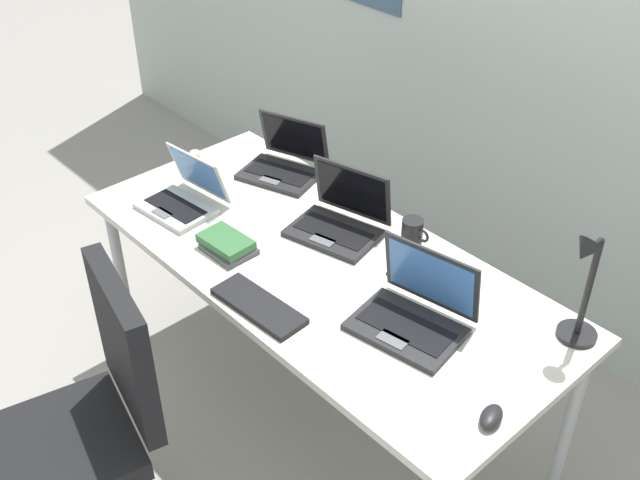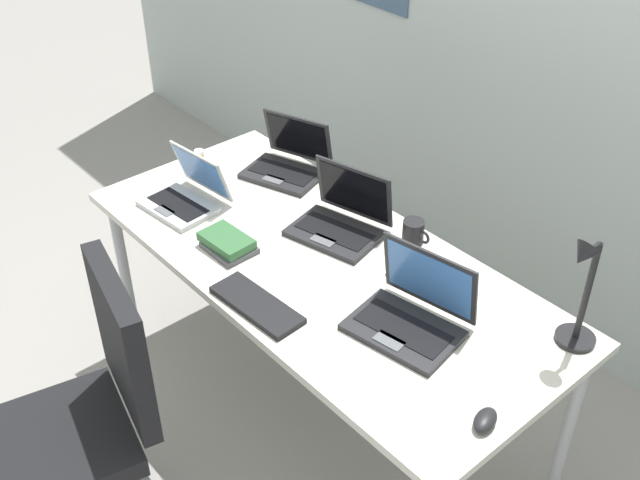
{
  "view_description": "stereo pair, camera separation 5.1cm",
  "coord_description": "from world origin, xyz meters",
  "px_view_note": "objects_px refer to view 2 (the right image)",
  "views": [
    {
      "loc": [
        1.54,
        -1.4,
        2.31
      ],
      "look_at": [
        0.0,
        0.0,
        0.82
      ],
      "focal_mm": 43.02,
      "sensor_mm": 36.0,
      "label": 1
    },
    {
      "loc": [
        1.57,
        -1.36,
        2.31
      ],
      "look_at": [
        0.0,
        0.0,
        0.82
      ],
      "focal_mm": 43.02,
      "sensor_mm": 36.0,
      "label": 2
    }
  ],
  "objects_px": {
    "laptop_front_left": "(185,196)",
    "laptop_front_right": "(411,314)",
    "laptop_mid_desk": "(287,163)",
    "book_stack": "(228,243)",
    "office_chair": "(85,438)",
    "laptop_back_left": "(340,220)",
    "desk_lamp": "(581,294)",
    "computer_mouse": "(485,420)",
    "cell_phone": "(405,269)",
    "pill_bottle": "(200,159)",
    "coffee_mug": "(414,232)",
    "external_keyboard": "(257,305)"
  },
  "relations": [
    {
      "from": "laptop_front_left",
      "to": "laptop_front_right",
      "type": "bearing_deg",
      "value": 7.97
    },
    {
      "from": "laptop_front_left",
      "to": "laptop_mid_desk",
      "type": "relative_size",
      "value": 0.82
    },
    {
      "from": "laptop_mid_desk",
      "to": "book_stack",
      "type": "bearing_deg",
      "value": -60.79
    },
    {
      "from": "laptop_front_right",
      "to": "office_chair",
      "type": "height_order",
      "value": "laptop_front_right"
    },
    {
      "from": "laptop_front_right",
      "to": "laptop_back_left",
      "type": "bearing_deg",
      "value": 160.75
    },
    {
      "from": "laptop_mid_desk",
      "to": "book_stack",
      "type": "distance_m",
      "value": 0.56
    },
    {
      "from": "desk_lamp",
      "to": "laptop_front_left",
      "type": "relative_size",
      "value": 1.34
    },
    {
      "from": "laptop_front_left",
      "to": "office_chair",
      "type": "xyz_separation_m",
      "value": [
        0.46,
        -0.72,
        -0.38
      ]
    },
    {
      "from": "desk_lamp",
      "to": "computer_mouse",
      "type": "distance_m",
      "value": 0.46
    },
    {
      "from": "laptop_mid_desk",
      "to": "cell_phone",
      "type": "distance_m",
      "value": 0.76
    },
    {
      "from": "laptop_back_left",
      "to": "pill_bottle",
      "type": "relative_size",
      "value": 4.55
    },
    {
      "from": "laptop_back_left",
      "to": "pill_bottle",
      "type": "distance_m",
      "value": 0.72
    },
    {
      "from": "laptop_front_left",
      "to": "book_stack",
      "type": "distance_m",
      "value": 0.34
    },
    {
      "from": "laptop_mid_desk",
      "to": "office_chair",
      "type": "distance_m",
      "value": 1.28
    },
    {
      "from": "office_chair",
      "to": "coffee_mug",
      "type": "bearing_deg",
      "value": 77.52
    },
    {
      "from": "cell_phone",
      "to": "office_chair",
      "type": "xyz_separation_m",
      "value": [
        -0.35,
        -1.05,
        -0.35
      ]
    },
    {
      "from": "laptop_front_left",
      "to": "external_keyboard",
      "type": "height_order",
      "value": "laptop_front_left"
    },
    {
      "from": "coffee_mug",
      "to": "desk_lamp",
      "type": "bearing_deg",
      "value": -2.86
    },
    {
      "from": "cell_phone",
      "to": "computer_mouse",
      "type": "bearing_deg",
      "value": -36.79
    },
    {
      "from": "desk_lamp",
      "to": "office_chair",
      "type": "xyz_separation_m",
      "value": [
        -0.92,
        -1.15,
        -0.54
      ]
    },
    {
      "from": "laptop_front_left",
      "to": "computer_mouse",
      "type": "height_order",
      "value": "laptop_front_left"
    },
    {
      "from": "external_keyboard",
      "to": "cell_phone",
      "type": "bearing_deg",
      "value": 66.89
    },
    {
      "from": "desk_lamp",
      "to": "external_keyboard",
      "type": "distance_m",
      "value": 0.97
    },
    {
      "from": "laptop_front_left",
      "to": "laptop_front_right",
      "type": "height_order",
      "value": "laptop_front_right"
    },
    {
      "from": "laptop_front_right",
      "to": "computer_mouse",
      "type": "xyz_separation_m",
      "value": [
        0.4,
        -0.13,
        -0.03
      ]
    },
    {
      "from": "coffee_mug",
      "to": "office_chair",
      "type": "height_order",
      "value": "office_chair"
    },
    {
      "from": "laptop_front_left",
      "to": "office_chair",
      "type": "bearing_deg",
      "value": -57.12
    },
    {
      "from": "cell_phone",
      "to": "coffee_mug",
      "type": "distance_m",
      "value": 0.17
    },
    {
      "from": "laptop_back_left",
      "to": "office_chair",
      "type": "relative_size",
      "value": 0.37
    },
    {
      "from": "cell_phone",
      "to": "office_chair",
      "type": "distance_m",
      "value": 1.16
    },
    {
      "from": "laptop_front_right",
      "to": "office_chair",
      "type": "xyz_separation_m",
      "value": [
        -0.56,
        -0.86,
        -0.39
      ]
    },
    {
      "from": "laptop_mid_desk",
      "to": "external_keyboard",
      "type": "relative_size",
      "value": 1.1
    },
    {
      "from": "laptop_front_right",
      "to": "book_stack",
      "type": "relative_size",
      "value": 1.9
    },
    {
      "from": "desk_lamp",
      "to": "book_stack",
      "type": "distance_m",
      "value": 1.17
    },
    {
      "from": "cell_phone",
      "to": "book_stack",
      "type": "height_order",
      "value": "book_stack"
    },
    {
      "from": "laptop_front_right",
      "to": "office_chair",
      "type": "distance_m",
      "value": 1.1
    },
    {
      "from": "coffee_mug",
      "to": "book_stack",
      "type": "bearing_deg",
      "value": -127.34
    },
    {
      "from": "book_stack",
      "to": "laptop_front_right",
      "type": "bearing_deg",
      "value": 15.38
    },
    {
      "from": "cell_phone",
      "to": "pill_bottle",
      "type": "height_order",
      "value": "pill_bottle"
    },
    {
      "from": "office_chair",
      "to": "external_keyboard",
      "type": "bearing_deg",
      "value": 72.15
    },
    {
      "from": "external_keyboard",
      "to": "office_chair",
      "type": "xyz_separation_m",
      "value": [
        -0.18,
        -0.56,
        -0.35
      ]
    },
    {
      "from": "desk_lamp",
      "to": "laptop_front_left",
      "type": "xyz_separation_m",
      "value": [
        -1.38,
        -0.43,
        -0.16
      ]
    },
    {
      "from": "laptop_front_right",
      "to": "book_stack",
      "type": "xyz_separation_m",
      "value": [
        -0.69,
        -0.19,
        -0.02
      ]
    },
    {
      "from": "computer_mouse",
      "to": "pill_bottle",
      "type": "relative_size",
      "value": 1.22
    },
    {
      "from": "laptop_back_left",
      "to": "coffee_mug",
      "type": "relative_size",
      "value": 3.18
    },
    {
      "from": "cell_phone",
      "to": "desk_lamp",
      "type": "bearing_deg",
      "value": 1.68
    },
    {
      "from": "desk_lamp",
      "to": "office_chair",
      "type": "bearing_deg",
      "value": -128.67
    },
    {
      "from": "book_stack",
      "to": "laptop_back_left",
      "type": "bearing_deg",
      "value": 65.05
    },
    {
      "from": "laptop_front_right",
      "to": "external_keyboard",
      "type": "height_order",
      "value": "laptop_front_right"
    },
    {
      "from": "pill_bottle",
      "to": "office_chair",
      "type": "height_order",
      "value": "office_chair"
    }
  ]
}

